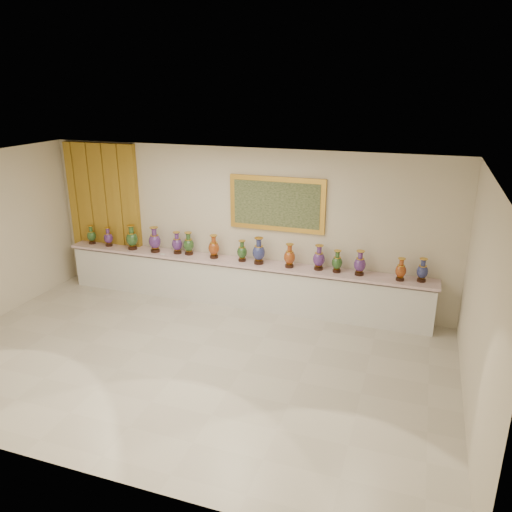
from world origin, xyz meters
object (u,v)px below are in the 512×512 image
Objects in this scene: counter at (239,283)px; vase_2 at (132,239)px; vase_0 at (91,236)px; vase_1 at (108,238)px.

vase_2 is (-2.28, -0.06, 0.69)m from counter.
vase_0 is 0.43m from vase_1.
vase_0 is at bearing 177.13° from vase_2.
vase_2 reaches higher than counter.
vase_1 reaches higher than counter.
vase_1 reaches higher than vase_0.
vase_0 is (-3.29, -0.01, 0.64)m from counter.
counter is at bearing 1.45° from vase_2.
counter is 18.40× the size of vase_1.
counter is 14.49× the size of vase_2.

